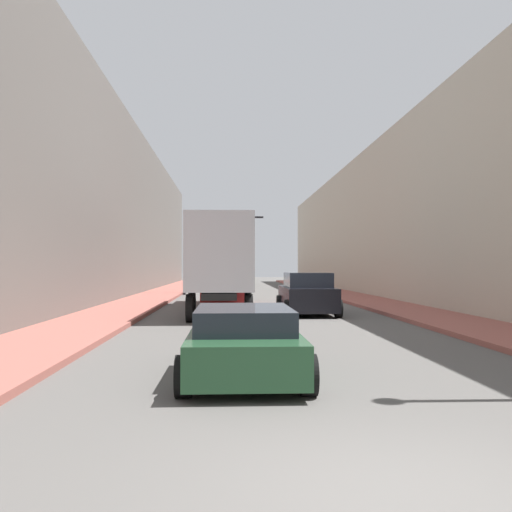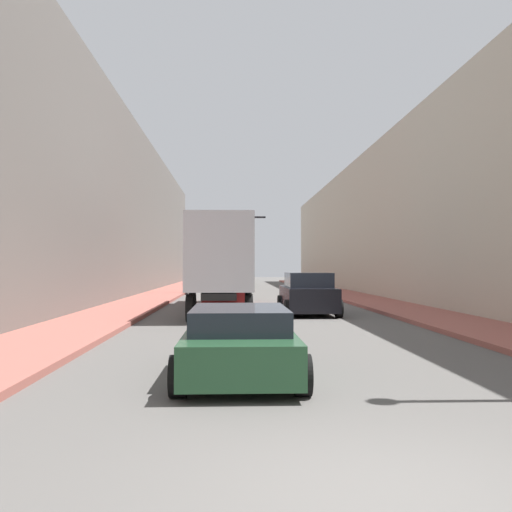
% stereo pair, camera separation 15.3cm
% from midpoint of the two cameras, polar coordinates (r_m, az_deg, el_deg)
% --- Properties ---
extents(ground_plane, '(200.00, 200.00, 0.00)m').
position_cam_midpoint_polar(ground_plane, '(5.42, 14.40, -22.42)').
color(ground_plane, '#565451').
extents(sidewalk_right, '(2.88, 80.00, 0.15)m').
position_cam_midpoint_polar(sidewalk_right, '(35.71, 10.03, -4.09)').
color(sidewalk_right, '#9E564C').
rests_on(sidewalk_right, ground).
extents(sidewalk_left, '(2.88, 80.00, 0.15)m').
position_cam_midpoint_polar(sidewalk_left, '(35.21, -10.09, -4.13)').
color(sidewalk_left, '#9E564C').
rests_on(sidewalk_left, ground).
extents(building_right, '(6.00, 80.00, 9.85)m').
position_cam_midpoint_polar(building_right, '(36.99, 16.76, 3.57)').
color(building_right, '#BCB29E').
rests_on(building_right, ground).
extents(building_left, '(6.00, 80.00, 11.40)m').
position_cam_midpoint_polar(building_left, '(36.22, -17.07, 4.90)').
color(building_left, '#66605B').
rests_on(building_left, ground).
extents(semi_truck, '(2.40, 13.66, 3.87)m').
position_cam_midpoint_polar(semi_truck, '(25.87, -3.20, -0.48)').
color(semi_truck, silver).
rests_on(semi_truck, ground).
extents(sedan_car, '(2.14, 4.68, 1.25)m').
position_cam_midpoint_polar(sedan_car, '(10.45, -1.26, -8.55)').
color(sedan_car, '#234C2D').
rests_on(sedan_car, ground).
extents(suv_car, '(2.22, 4.61, 1.72)m').
position_cam_midpoint_polar(suv_car, '(23.69, 5.38, -3.85)').
color(suv_car, black).
rests_on(suv_car, ground).
extents(traffic_signal_gantry, '(5.62, 0.35, 5.73)m').
position_cam_midpoint_polar(traffic_signal_gantry, '(39.95, -4.64, 2.00)').
color(traffic_signal_gantry, black).
rests_on(traffic_signal_gantry, ground).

